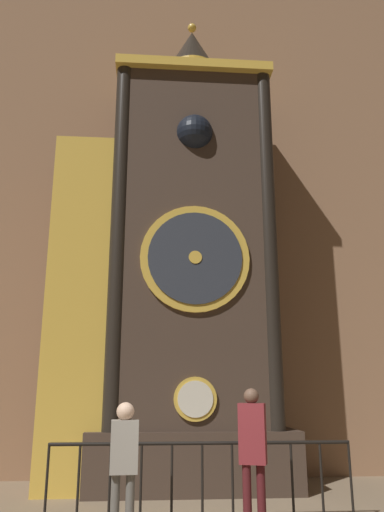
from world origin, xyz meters
The scene contains 5 objects.
cathedral_back_wall centered at (-0.09, 5.76, 7.57)m, with size 24.00×0.32×15.15m.
clock_tower centered at (-0.18, 4.38, 4.20)m, with size 4.68×1.82×10.01m.
railing_fence centered at (0.16, 1.94, 0.59)m, with size 4.21×0.05×1.07m.
visitor_near centered at (-0.88, 1.24, 0.98)m, with size 0.35×0.24×1.61m.
visitor_far centered at (0.76, 1.32, 1.07)m, with size 0.39×0.32×1.78m.
Camera 1 is at (-0.55, -5.40, 1.77)m, focal length 35.00 mm.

